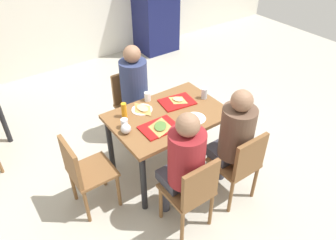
% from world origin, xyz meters
% --- Properties ---
extents(ground_plane, '(10.00, 10.00, 0.02)m').
position_xyz_m(ground_plane, '(0.00, 0.00, -0.01)').
color(ground_plane, '#B2AD9E').
extents(main_table, '(1.19, 0.81, 0.75)m').
position_xyz_m(main_table, '(0.00, 0.00, 0.65)').
color(main_table, brown).
rests_on(main_table, ground_plane).
extents(chair_near_left, '(0.40, 0.40, 0.86)m').
position_xyz_m(chair_near_left, '(-0.30, -0.79, 0.50)').
color(chair_near_left, brown).
rests_on(chair_near_left, ground_plane).
extents(chair_near_right, '(0.40, 0.40, 0.86)m').
position_xyz_m(chair_near_right, '(0.30, -0.79, 0.50)').
color(chair_near_right, brown).
rests_on(chair_near_right, ground_plane).
extents(chair_far_side, '(0.40, 0.40, 0.86)m').
position_xyz_m(chair_far_side, '(0.00, 0.79, 0.50)').
color(chair_far_side, brown).
rests_on(chair_far_side, ground_plane).
extents(chair_left_end, '(0.40, 0.40, 0.86)m').
position_xyz_m(chair_left_end, '(-0.98, 0.00, 0.50)').
color(chair_left_end, brown).
rests_on(chair_left_end, ground_plane).
extents(person_in_red, '(0.32, 0.42, 1.27)m').
position_xyz_m(person_in_red, '(-0.30, -0.65, 0.75)').
color(person_in_red, '#383842').
rests_on(person_in_red, ground_plane).
extents(person_in_brown_jacket, '(0.32, 0.42, 1.27)m').
position_xyz_m(person_in_brown_jacket, '(0.30, -0.65, 0.75)').
color(person_in_brown_jacket, '#383842').
rests_on(person_in_brown_jacket, ground_plane).
extents(person_far_side, '(0.32, 0.42, 1.27)m').
position_xyz_m(person_far_side, '(-0.00, 0.65, 0.75)').
color(person_far_side, '#383842').
rests_on(person_far_side, ground_plane).
extents(tray_red_near, '(0.36, 0.26, 0.02)m').
position_xyz_m(tray_red_near, '(-0.21, -0.14, 0.76)').
color(tray_red_near, '#B21414').
rests_on(tray_red_near, main_table).
extents(tray_red_far, '(0.39, 0.31, 0.02)m').
position_xyz_m(tray_red_far, '(0.21, 0.12, 0.76)').
color(tray_red_far, '#B21414').
rests_on(tray_red_far, main_table).
extents(paper_plate_center, '(0.22, 0.22, 0.01)m').
position_xyz_m(paper_plate_center, '(-0.18, 0.22, 0.76)').
color(paper_plate_center, white).
rests_on(paper_plate_center, main_table).
extents(paper_plate_near_edge, '(0.22, 0.22, 0.01)m').
position_xyz_m(paper_plate_near_edge, '(0.18, -0.22, 0.76)').
color(paper_plate_near_edge, white).
rests_on(paper_plate_near_edge, main_table).
extents(pizza_slice_a, '(0.28, 0.29, 0.02)m').
position_xyz_m(pizza_slice_a, '(-0.20, -0.15, 0.78)').
color(pizza_slice_a, '#C68C47').
rests_on(pizza_slice_a, tray_red_near).
extents(pizza_slice_b, '(0.19, 0.21, 0.02)m').
position_xyz_m(pizza_slice_b, '(0.23, 0.13, 0.78)').
color(pizza_slice_b, tan).
rests_on(pizza_slice_b, tray_red_far).
extents(pizza_slice_c, '(0.15, 0.23, 0.02)m').
position_xyz_m(pizza_slice_c, '(-0.17, 0.22, 0.77)').
color(pizza_slice_c, '#C68C47').
rests_on(pizza_slice_c, paper_plate_center).
extents(plastic_cup_a, '(0.07, 0.07, 0.10)m').
position_xyz_m(plastic_cup_a, '(-0.03, 0.35, 0.80)').
color(plastic_cup_a, white).
rests_on(plastic_cup_a, main_table).
extents(plastic_cup_b, '(0.07, 0.07, 0.10)m').
position_xyz_m(plastic_cup_b, '(0.03, -0.35, 0.80)').
color(plastic_cup_b, white).
rests_on(plastic_cup_b, main_table).
extents(plastic_cup_c, '(0.07, 0.07, 0.10)m').
position_xyz_m(plastic_cup_c, '(-0.48, 0.06, 0.80)').
color(plastic_cup_c, white).
rests_on(plastic_cup_c, main_table).
extents(soda_can, '(0.07, 0.07, 0.12)m').
position_xyz_m(soda_can, '(0.51, 0.02, 0.81)').
color(soda_can, '#B7BCC6').
rests_on(soda_can, main_table).
extents(condiment_bottle, '(0.06, 0.06, 0.16)m').
position_xyz_m(condiment_bottle, '(-0.39, 0.22, 0.83)').
color(condiment_bottle, orange).
rests_on(condiment_bottle, main_table).
extents(foil_bundle, '(0.10, 0.10, 0.10)m').
position_xyz_m(foil_bundle, '(-0.51, -0.02, 0.80)').
color(foil_bundle, silver).
rests_on(foil_bundle, main_table).
extents(drink_fridge, '(0.70, 0.60, 1.90)m').
position_xyz_m(drink_fridge, '(1.74, 2.85, 0.95)').
color(drink_fridge, '#14194C').
rests_on(drink_fridge, ground_plane).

